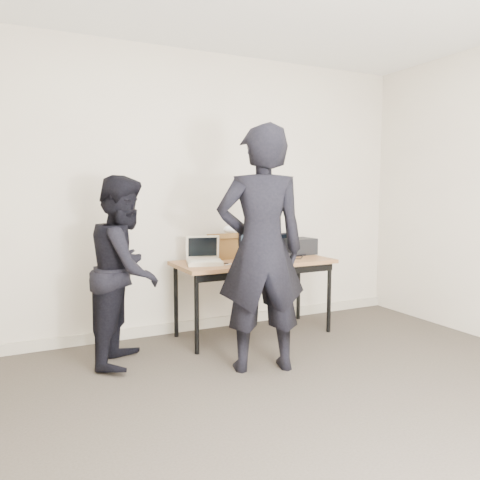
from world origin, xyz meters
TOP-DOWN VIEW (x-y plane):
  - room at (0.00, 0.00)m, footprint 4.60×4.60m
  - desk at (0.37, 1.84)m, footprint 1.51×0.68m
  - laptop_beige at (-0.14, 1.85)m, footprint 0.37×0.37m
  - laptop_center at (0.40, 1.85)m, footprint 0.42×0.42m
  - laptop_right at (0.81, 2.04)m, footprint 0.35×0.34m
  - leather_satchel at (0.19, 2.07)m, footprint 0.36×0.19m
  - tissue at (0.22, 2.07)m, footprint 0.14×0.12m
  - equipment_box at (1.00, 2.03)m, footprint 0.31×0.27m
  - power_brick at (0.15, 1.67)m, footprint 0.09×0.06m
  - cables at (0.41, 1.84)m, footprint 1.15×0.41m
  - person_typist at (0.01, 1.06)m, footprint 0.77×0.61m
  - person_observer at (-0.89, 1.67)m, footprint 0.83×0.90m
  - baseboard at (0.00, 2.23)m, footprint 4.50×0.03m

SIDE VIEW (x-z plane):
  - baseboard at x=0.00m, z-range 0.00..0.10m
  - desk at x=0.37m, z-range 0.30..1.02m
  - cables at x=0.41m, z-range 0.72..0.73m
  - power_brick at x=0.15m, z-range 0.72..0.75m
  - person_observer at x=-0.89m, z-range 0.00..1.50m
  - laptop_beige at x=-0.14m, z-range 0.65..0.89m
  - laptop_right at x=0.81m, z-range 0.66..0.88m
  - laptop_center at x=0.40m, z-range 0.65..0.91m
  - equipment_box at x=1.00m, z-range 0.72..0.89m
  - leather_satchel at x=0.19m, z-range 0.72..0.97m
  - person_typist at x=0.01m, z-range 0.00..1.87m
  - tissue at x=0.22m, z-range 0.97..1.04m
  - room at x=0.00m, z-range -0.05..2.75m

